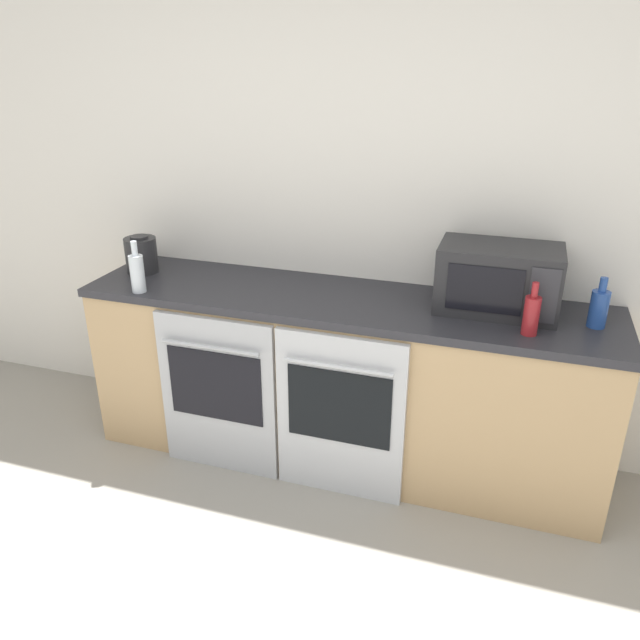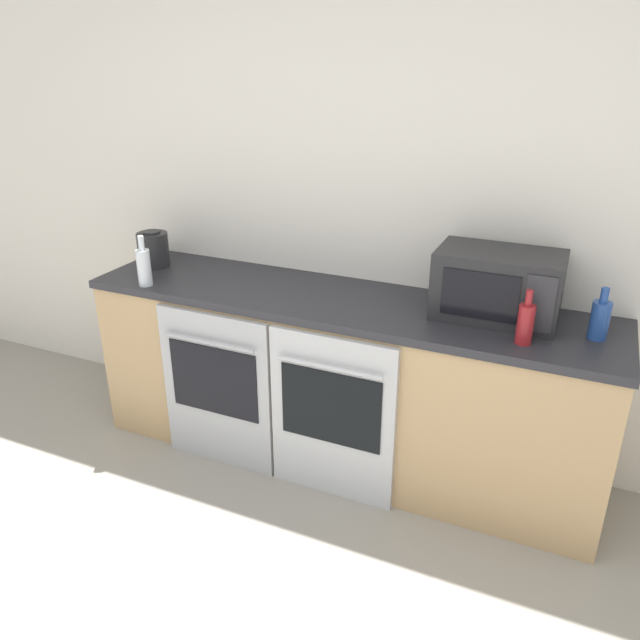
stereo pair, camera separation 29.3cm
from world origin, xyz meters
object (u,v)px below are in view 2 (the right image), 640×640
Objects in this scene: bottle_blue at (600,319)px; kettle at (153,249)px; oven_right at (332,418)px; bottle_red at (525,323)px; microwave at (498,285)px; oven_left at (216,390)px; bottle_clear at (144,266)px.

bottle_blue is 1.13× the size of kettle.
bottle_red reaches higher than oven_right.
oven_right is at bearing -15.73° from kettle.
microwave is at bearing 172.54° from bottle_blue.
bottle_red is at bearing -55.99° from microwave.
oven_left is at bearing -163.18° from microwave.
microwave is at bearing 10.27° from bottle_clear.
oven_left is at bearing -173.83° from bottle_red.
bottle_clear reaches higher than bottle_blue.
bottle_blue is (0.27, 0.17, -0.00)m from bottle_red.
bottle_clear is (-1.07, 0.07, 0.57)m from oven_right.
bottle_red reaches higher than bottle_blue.
bottle_red is at bearing 2.43° from bottle_clear.
microwave is 1.72m from bottle_clear.
oven_right is at bearing -4.01° from bottle_clear.
kettle reaches higher than oven_left.
microwave is (1.26, 0.38, 0.63)m from oven_left.
bottle_blue reaches higher than oven_left.
bottle_blue reaches higher than kettle.
oven_left is 1.00× the size of oven_right.
bottle_clear is 0.31m from kettle.
microwave is at bearing 31.26° from oven_right.
bottle_clear is at bearing -60.65° from kettle.
bottle_red is 2.01m from kettle.
microwave is at bearing 124.01° from bottle_red.
oven_right is 3.66× the size of bottle_red.
kettle is (-0.15, 0.27, -0.01)m from bottle_clear.
bottle_clear is at bearing 170.17° from oven_left.
bottle_clear reaches higher than oven_left.
kettle is (-1.85, -0.04, -0.06)m from microwave.
kettle is at bearing 164.27° from oven_right.
bottle_red is (1.42, 0.15, 0.56)m from oven_left.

